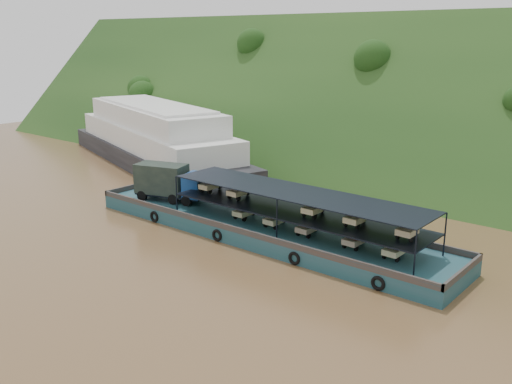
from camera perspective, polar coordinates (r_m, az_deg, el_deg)
The scene contains 4 objects.
ground at distance 48.55m, azimuth -0.45°, elevation -4.77°, with size 160.00×160.00×0.00m, color brown.
hillside at distance 78.47m, azimuth 16.78°, elevation 2.42°, with size 140.00×28.00×28.00m, color #163513.
cargo_barge at distance 49.64m, azimuth -0.36°, elevation -2.88°, with size 35.00×7.18×4.75m.
passenger_ferry at distance 77.63m, azimuth -10.04°, elevation 5.34°, with size 40.98×21.96×8.07m.
Camera 1 is at (29.43, -34.79, 16.74)m, focal length 40.00 mm.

